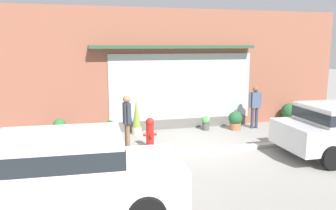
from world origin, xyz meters
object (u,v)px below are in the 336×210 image
(potted_plant_trailing_edge, at_px, (110,129))
(potted_plant_low_front, at_px, (289,113))
(potted_plant_doorstep, at_px, (206,122))
(potted_plant_near_hydrant, at_px, (235,120))
(potted_plant_corner_tall, at_px, (136,118))
(pedestrian_passerby, at_px, (255,104))
(pedestrian_with_handbag, at_px, (127,119))
(potted_plant_window_center, at_px, (60,128))
(fire_hydrant, at_px, (150,133))
(parked_car_white, at_px, (67,171))

(potted_plant_trailing_edge, bearing_deg, potted_plant_low_front, 3.34)
(potted_plant_doorstep, xyz_separation_m, potted_plant_low_front, (3.76, 0.21, 0.14))
(potted_plant_low_front, bearing_deg, potted_plant_doorstep, -176.87)
(potted_plant_near_hydrant, relative_size, potted_plant_corner_tall, 0.55)
(pedestrian_passerby, relative_size, potted_plant_trailing_edge, 2.59)
(pedestrian_with_handbag, xyz_separation_m, potted_plant_trailing_edge, (-0.38, 1.51, -0.66))
(potted_plant_doorstep, height_order, potted_plant_low_front, potted_plant_low_front)
(pedestrian_with_handbag, relative_size, potted_plant_window_center, 2.21)
(potted_plant_doorstep, distance_m, potted_plant_window_center, 5.28)
(pedestrian_passerby, bearing_deg, fire_hydrant, 20.65)
(pedestrian_with_handbag, distance_m, potted_plant_corner_tall, 1.95)
(pedestrian_passerby, height_order, potted_plant_low_front, pedestrian_passerby)
(potted_plant_near_hydrant, bearing_deg, potted_plant_low_front, 9.56)
(fire_hydrant, xyz_separation_m, parked_car_white, (-2.37, -3.82, 0.42))
(potted_plant_corner_tall, distance_m, potted_plant_low_front, 6.40)
(parked_car_white, xyz_separation_m, potted_plant_doorstep, (4.91, 5.57, -0.62))
(potted_plant_corner_tall, relative_size, potted_plant_window_center, 1.66)
(parked_car_white, bearing_deg, potted_plant_window_center, 96.91)
(fire_hydrant, bearing_deg, parked_car_white, -121.84)
(parked_car_white, bearing_deg, potted_plant_corner_tall, 71.14)
(parked_car_white, distance_m, potted_plant_window_center, 5.48)
(pedestrian_with_handbag, xyz_separation_m, potted_plant_corner_tall, (0.61, 1.81, -0.37))
(pedestrian_with_handbag, relative_size, potted_plant_low_front, 2.06)
(potted_plant_doorstep, height_order, potted_plant_window_center, potted_plant_window_center)
(potted_plant_near_hydrant, bearing_deg, potted_plant_trailing_edge, 179.80)
(potted_plant_corner_tall, bearing_deg, pedestrian_with_handbag, -108.52)
(potted_plant_near_hydrant, relative_size, potted_plant_low_front, 0.86)
(potted_plant_corner_tall, height_order, potted_plant_trailing_edge, potted_plant_corner_tall)
(potted_plant_low_front, bearing_deg, potted_plant_trailing_edge, -176.66)
(pedestrian_passerby, xyz_separation_m, parked_car_white, (-6.83, -5.36, -0.05))
(fire_hydrant, height_order, potted_plant_near_hydrant, fire_hydrant)
(fire_hydrant, relative_size, potted_plant_corner_tall, 0.76)
(pedestrian_with_handbag, xyz_separation_m, potted_plant_near_hydrant, (4.35, 1.49, -0.62))
(potted_plant_doorstep, height_order, potted_plant_trailing_edge, potted_plant_trailing_edge)
(potted_plant_window_center, bearing_deg, potted_plant_trailing_edge, -3.71)
(potted_plant_doorstep, relative_size, potted_plant_window_center, 0.70)
(pedestrian_with_handbag, height_order, pedestrian_passerby, pedestrian_with_handbag)
(potted_plant_near_hydrant, distance_m, potted_plant_corner_tall, 3.76)
(potted_plant_doorstep, bearing_deg, pedestrian_passerby, -6.33)
(potted_plant_doorstep, height_order, potted_plant_near_hydrant, potted_plant_near_hydrant)
(potted_plant_near_hydrant, bearing_deg, potted_plant_corner_tall, 175.15)
(pedestrian_with_handbag, height_order, potted_plant_near_hydrant, pedestrian_with_handbag)
(potted_plant_doorstep, xyz_separation_m, potted_plant_window_center, (-5.27, -0.12, 0.16))
(fire_hydrant, height_order, potted_plant_trailing_edge, fire_hydrant)
(potted_plant_near_hydrant, bearing_deg, pedestrian_passerby, 1.93)
(potted_plant_corner_tall, relative_size, potted_plant_trailing_edge, 2.02)
(parked_car_white, height_order, potted_plant_corner_tall, parked_car_white)
(potted_plant_trailing_edge, distance_m, potted_plant_window_center, 1.66)
(parked_car_white, bearing_deg, potted_plant_doorstep, 51.67)
(parked_car_white, bearing_deg, pedestrian_passerby, 41.14)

